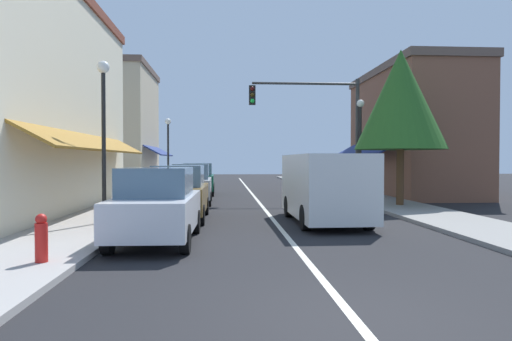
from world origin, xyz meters
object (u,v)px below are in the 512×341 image
(tree_right_near, at_px, (401,100))
(street_lamp_left_near, at_px, (104,115))
(parked_car_third_left, at_px, (192,184))
(parked_car_far_left, at_px, (198,179))
(parked_car_nearest_left, at_px, (157,206))
(street_lamp_right_mid, at_px, (360,133))
(fire_hydrant, at_px, (41,238))
(van_in_lane, at_px, (324,186))
(parked_car_second_left, at_px, (179,193))
(traffic_signal_mast_arm, at_px, (320,117))
(street_lamp_left_far, at_px, (168,142))

(tree_right_near, bearing_deg, street_lamp_left_near, -156.31)
(parked_car_third_left, xyz_separation_m, parked_car_far_left, (0.00, 5.25, 0.00))
(parked_car_nearest_left, relative_size, street_lamp_right_mid, 0.86)
(parked_car_far_left, distance_m, tree_right_near, 12.03)
(parked_car_far_left, xyz_separation_m, street_lamp_left_near, (-2.03, -12.29, 2.37))
(parked_car_far_left, height_order, street_lamp_right_mid, street_lamp_right_mid)
(parked_car_third_left, bearing_deg, tree_right_near, -16.23)
(parked_car_far_left, bearing_deg, fire_hydrant, -96.74)
(parked_car_third_left, xyz_separation_m, van_in_lane, (4.56, -6.60, 0.27))
(parked_car_second_left, bearing_deg, van_in_lane, -11.78)
(traffic_signal_mast_arm, height_order, street_lamp_left_near, traffic_signal_mast_arm)
(street_lamp_left_near, xyz_separation_m, street_lamp_right_mid, (9.95, 7.89, -0.00))
(parked_car_third_left, xyz_separation_m, street_lamp_right_mid, (7.92, 0.85, 2.36))
(fire_hydrant, bearing_deg, tree_right_near, 43.56)
(van_in_lane, bearing_deg, parked_car_far_left, 110.38)
(parked_car_nearest_left, height_order, street_lamp_right_mid, street_lamp_right_mid)
(parked_car_far_left, bearing_deg, tree_right_near, -42.36)
(parked_car_second_left, relative_size, fire_hydrant, 4.73)
(traffic_signal_mast_arm, height_order, street_lamp_left_far, traffic_signal_mast_arm)
(parked_car_far_left, height_order, street_lamp_left_far, street_lamp_left_far)
(van_in_lane, bearing_deg, traffic_signal_mast_arm, 78.41)
(parked_car_nearest_left, xyz_separation_m, fire_hydrant, (-1.69, -2.47, -0.33))
(parked_car_second_left, xyz_separation_m, parked_car_third_left, (0.00, 5.60, 0.00))
(street_lamp_left_near, bearing_deg, parked_car_third_left, 73.90)
(parked_car_nearest_left, relative_size, van_in_lane, 0.79)
(van_in_lane, xyz_separation_m, street_lamp_left_far, (-6.54, 14.50, 1.91))
(parked_car_third_left, height_order, van_in_lane, van_in_lane)
(street_lamp_left_near, distance_m, tree_right_near, 11.68)
(parked_car_second_left, height_order, street_lamp_left_far, street_lamp_left_far)
(van_in_lane, distance_m, street_lamp_right_mid, 8.44)
(traffic_signal_mast_arm, bearing_deg, parked_car_far_left, 145.29)
(tree_right_near, height_order, fire_hydrant, tree_right_near)
(parked_car_second_left, xyz_separation_m, street_lamp_left_far, (-1.97, 13.50, 2.18))
(parked_car_nearest_left, distance_m, tree_right_near, 11.99)
(street_lamp_right_mid, height_order, street_lamp_left_far, street_lamp_right_mid)
(van_in_lane, distance_m, fire_hydrant, 8.55)
(parked_car_nearest_left, relative_size, parked_car_second_left, 1.00)
(street_lamp_right_mid, bearing_deg, fire_hydrant, -126.52)
(street_lamp_left_near, distance_m, street_lamp_right_mid, 12.70)
(traffic_signal_mast_arm, relative_size, fire_hydrant, 6.71)
(parked_car_far_left, height_order, traffic_signal_mast_arm, traffic_signal_mast_arm)
(parked_car_third_left, xyz_separation_m, street_lamp_left_near, (-2.03, -7.04, 2.37))
(street_lamp_left_near, xyz_separation_m, tree_right_near, (10.65, 4.67, 1.15))
(van_in_lane, relative_size, street_lamp_left_far, 1.16)
(street_lamp_right_mid, relative_size, tree_right_near, 0.75)
(street_lamp_left_far, distance_m, fire_hydrant, 20.33)
(traffic_signal_mast_arm, bearing_deg, street_lamp_right_mid, -6.48)
(parked_car_nearest_left, height_order, street_lamp_left_near, street_lamp_left_near)
(parked_car_third_left, distance_m, traffic_signal_mast_arm, 6.88)
(parked_car_second_left, distance_m, parked_car_far_left, 10.85)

